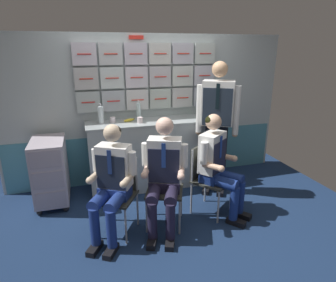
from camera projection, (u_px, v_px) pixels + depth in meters
The scene contains 17 objects.
ground at pixel (177, 225), 3.36m from camera, with size 4.80×4.80×0.04m, color #172A4C.
galley_bulkhead at pixel (149, 108), 4.26m from camera, with size 4.20×0.14×2.15m.
galley_counter at pixel (152, 153), 4.19m from camera, with size 1.80×0.53×0.98m.
service_trolley at pixel (51, 170), 3.68m from camera, with size 0.40×0.65×0.86m.
folding_chair_left at pixel (119, 186), 3.15m from camera, with size 0.55×0.55×0.83m.
crew_member_left at pixel (111, 179), 2.95m from camera, with size 0.58×0.66×1.23m.
folding_chair_center at pixel (165, 180), 3.29m from camera, with size 0.52×0.52×0.83m.
crew_member_center at pixel (164, 171), 3.09m from camera, with size 0.56×0.69×1.26m.
folding_chair_right at pixel (205, 172), 3.51m from camera, with size 0.56×0.56×0.83m.
crew_member_right at pixel (218, 162), 3.37m from camera, with size 0.62×0.66×1.24m.
crew_member_standing at pixel (217, 116), 3.77m from camera, with size 0.49×0.40×1.80m.
water_bottle_short at pixel (204, 109), 4.15m from camera, with size 0.08×0.08×0.27m.
water_bottle_tall at pixel (101, 114), 3.86m from camera, with size 0.07×0.07×0.27m.
sparkling_bottle_green at pixel (139, 111), 4.05m from camera, with size 0.06×0.06×0.28m.
paper_cup_blue at pixel (113, 120), 3.93m from camera, with size 0.07×0.07×0.07m.
coffee_cup_white at pixel (140, 120), 3.91m from camera, with size 0.07×0.07×0.08m.
snack_banana at pixel (129, 120), 3.99m from camera, with size 0.17×0.10×0.04m.
Camera 1 is at (-0.93, -2.75, 1.95)m, focal length 30.80 mm.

